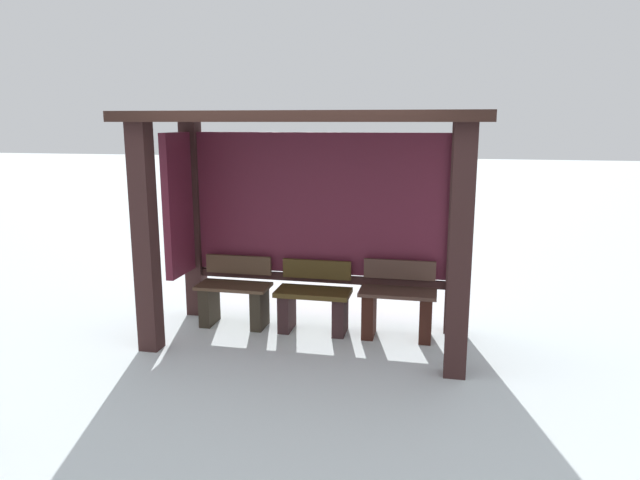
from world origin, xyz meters
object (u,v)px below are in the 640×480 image
bus_shelter (303,180)px  bench_right_inside (398,306)px  bench_left_inside (235,297)px  bench_center_inside (314,302)px

bus_shelter → bench_right_inside: (0.96, 0.09, -1.27)m
bench_right_inside → bench_left_inside: bearing=179.9°
bench_center_inside → bench_right_inside: 0.87m
bus_shelter → bench_left_inside: 1.51m
bench_left_inside → bench_right_inside: (1.75, -0.00, 0.02)m
bench_left_inside → bench_center_inside: 0.87m
bus_shelter → bench_center_inside: (0.09, 0.10, -1.29)m
bus_shelter → bench_left_inside: bearing=173.0°
bench_left_inside → bench_center_inside: bench_left_inside is taller
bench_left_inside → bench_right_inside: 1.75m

